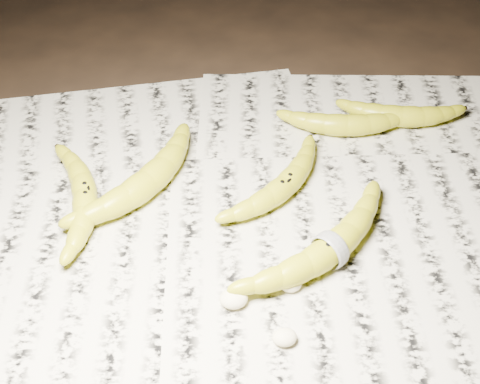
{
  "coord_description": "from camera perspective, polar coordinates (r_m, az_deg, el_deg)",
  "views": [
    {
      "loc": [
        -0.09,
        -0.59,
        0.63
      ],
      "look_at": [
        -0.01,
        0.01,
        0.05
      ],
      "focal_mm": 50.0,
      "sensor_mm": 36.0,
      "label": 1
    }
  ],
  "objects": [
    {
      "name": "flesh_chunk_b",
      "position": [
        0.74,
        3.85,
        -12.1
      ],
      "size": [
        0.03,
        0.02,
        0.02
      ],
      "primitive_type": "ellipsoid",
      "color": "beige",
      "rests_on": "newspaper_patch"
    },
    {
      "name": "banana_left_a",
      "position": [
        0.89,
        -13.13,
        -0.22
      ],
      "size": [
        0.07,
        0.19,
        0.03
      ],
      "primitive_type": null,
      "rotation": [
        0.0,
        0.0,
        1.65
      ],
      "color": "gold",
      "rests_on": "newspaper_patch"
    },
    {
      "name": "flesh_chunk_c",
      "position": [
        0.79,
        4.37,
        -7.7
      ],
      "size": [
        0.03,
        0.02,
        0.01
      ],
      "primitive_type": "ellipsoid",
      "color": "beige",
      "rests_on": "newspaper_patch"
    },
    {
      "name": "banana_left_b",
      "position": [
        0.89,
        -7.96,
        0.99
      ],
      "size": [
        0.19,
        0.2,
        0.04
      ],
      "primitive_type": null,
      "rotation": [
        0.0,
        0.0,
        0.81
      ],
      "color": "gold",
      "rests_on": "newspaper_patch"
    },
    {
      "name": "newspaper_patch",
      "position": [
        0.87,
        1.48,
        -2.06
      ],
      "size": [
        0.9,
        0.7,
        0.01
      ],
      "primitive_type": "cube",
      "color": "beige",
      "rests_on": "ground"
    },
    {
      "name": "banana_center",
      "position": [
        0.89,
        3.82,
        0.69
      ],
      "size": [
        0.17,
        0.16,
        0.03
      ],
      "primitive_type": null,
      "rotation": [
        0.0,
        0.0,
        0.76
      ],
      "color": "gold",
      "rests_on": "newspaper_patch"
    },
    {
      "name": "banana_taped",
      "position": [
        0.81,
        7.73,
        -4.74
      ],
      "size": [
        0.22,
        0.18,
        0.04
      ],
      "primitive_type": null,
      "rotation": [
        0.0,
        0.0,
        0.61
      ],
      "color": "gold",
      "rests_on": "newspaper_patch"
    },
    {
      "name": "banana_upper_b",
      "position": [
        1.03,
        13.64,
        6.46
      ],
      "size": [
        0.17,
        0.09,
        0.03
      ],
      "primitive_type": null,
      "rotation": [
        0.0,
        0.0,
        -0.22
      ],
      "color": "gold",
      "rests_on": "newspaper_patch"
    },
    {
      "name": "flesh_chunk_a",
      "position": [
        0.77,
        -0.54,
        -8.9
      ],
      "size": [
        0.03,
        0.03,
        0.02
      ],
      "primitive_type": "ellipsoid",
      "color": "beige",
      "rests_on": "newspaper_patch"
    },
    {
      "name": "banana_upper_a",
      "position": [
        1.0,
        9.1,
        5.83
      ],
      "size": [
        0.18,
        0.08,
        0.03
      ],
      "primitive_type": null,
      "rotation": [
        0.0,
        0.0,
        -0.14
      ],
      "color": "gold",
      "rests_on": "newspaper_patch"
    },
    {
      "name": "ground",
      "position": [
        0.87,
        0.81,
        -2.94
      ],
      "size": [
        3.0,
        3.0,
        0.0
      ],
      "primitive_type": "plane",
      "color": "black",
      "rests_on": "ground"
    },
    {
      "name": "measuring_tape",
      "position": [
        0.81,
        7.73,
        -4.74
      ],
      "size": [
        0.03,
        0.04,
        0.05
      ],
      "primitive_type": "torus",
      "rotation": [
        0.0,
        1.57,
        0.61
      ],
      "color": "white",
      "rests_on": "newspaper_patch"
    }
  ]
}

